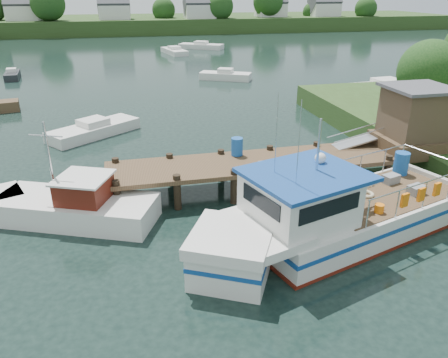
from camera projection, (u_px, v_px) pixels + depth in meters
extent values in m
plane|color=black|center=(237.00, 190.00, 20.70)|extent=(160.00, 160.00, 0.00)
cylinder|color=#332114|center=(422.00, 109.00, 28.35)|extent=(0.50, 0.50, 3.05)
sphere|color=#204317|center=(429.00, 71.00, 27.37)|extent=(3.90, 3.90, 3.90)
cube|color=#2B461C|center=(139.00, 24.00, 94.97)|extent=(140.00, 24.00, 3.00)
cylinder|color=#332114|center=(51.00, 24.00, 83.00)|extent=(0.60, 0.60, 4.80)
sphere|color=#204317|center=(48.00, 4.00, 81.56)|extent=(6.34, 6.34, 6.34)
cylinder|color=#332114|center=(111.00, 27.00, 87.44)|extent=(0.60, 0.60, 3.00)
sphere|color=#204317|center=(109.00, 15.00, 86.54)|extent=(3.96, 3.96, 3.96)
cylinder|color=#332114|center=(164.00, 23.00, 91.39)|extent=(0.60, 0.60, 3.60)
sphere|color=#204317|center=(164.00, 10.00, 90.32)|extent=(4.75, 4.75, 4.75)
cylinder|color=#332114|center=(220.00, 22.00, 90.00)|extent=(0.60, 0.60, 4.20)
sphere|color=#204317|center=(220.00, 6.00, 88.75)|extent=(5.54, 5.54, 5.54)
cylinder|color=#332114|center=(267.00, 19.00, 93.96)|extent=(0.60, 0.60, 4.80)
sphere|color=#204317|center=(268.00, 2.00, 92.52)|extent=(6.34, 6.34, 6.34)
cylinder|color=#332114|center=(311.00, 22.00, 98.40)|extent=(0.60, 0.60, 3.00)
sphere|color=#204317|center=(312.00, 12.00, 97.50)|extent=(3.96, 3.96, 3.96)
cylinder|color=#332114|center=(364.00, 21.00, 97.01)|extent=(0.60, 0.60, 3.60)
sphere|color=#204317|center=(366.00, 8.00, 95.93)|extent=(4.75, 4.75, 4.75)
cube|color=silver|center=(24.00, 14.00, 83.98)|extent=(6.00, 5.00, 3.00)
cube|color=#47474C|center=(22.00, 4.00, 83.22)|extent=(6.20, 5.09, 5.09)
cube|color=silver|center=(114.00, 13.00, 86.64)|extent=(6.00, 5.00, 3.00)
cube|color=#47474C|center=(113.00, 3.00, 85.87)|extent=(6.20, 5.09, 5.09)
cube|color=silver|center=(200.00, 13.00, 89.29)|extent=(6.00, 5.00, 3.00)
cube|color=#47474C|center=(199.00, 3.00, 88.53)|extent=(6.20, 5.09, 5.09)
cube|color=silver|center=(271.00, 11.00, 94.41)|extent=(6.00, 5.00, 3.00)
cube|color=#47474C|center=(271.00, 2.00, 93.64)|extent=(6.20, 5.09, 5.09)
cube|color=silver|center=(324.00, 11.00, 96.02)|extent=(6.00, 5.00, 3.00)
cube|color=#47474C|center=(325.00, 1.00, 95.26)|extent=(6.20, 5.09, 5.09)
cube|color=#4C3824|center=(279.00, 161.00, 20.60)|extent=(16.00, 3.00, 0.20)
cylinder|color=black|center=(118.00, 201.00, 18.14)|extent=(0.32, 0.32, 1.90)
cylinder|color=black|center=(117.00, 177.00, 20.45)|extent=(0.32, 0.32, 1.90)
cylinder|color=black|center=(177.00, 195.00, 18.66)|extent=(0.32, 0.32, 1.90)
cylinder|color=black|center=(170.00, 172.00, 20.97)|extent=(0.32, 0.32, 1.90)
cylinder|color=black|center=(234.00, 190.00, 19.18)|extent=(0.32, 0.32, 1.90)
cylinder|color=black|center=(221.00, 168.00, 21.49)|extent=(0.32, 0.32, 1.90)
cylinder|color=black|center=(288.00, 184.00, 19.70)|extent=(0.32, 0.32, 1.90)
cylinder|color=black|center=(269.00, 164.00, 22.02)|extent=(0.32, 0.32, 1.90)
cylinder|color=black|center=(338.00, 179.00, 20.22)|extent=(0.32, 0.32, 1.90)
cylinder|color=black|center=(315.00, 159.00, 22.54)|extent=(0.32, 0.32, 1.90)
cylinder|color=black|center=(387.00, 174.00, 20.74)|extent=(0.32, 0.32, 1.90)
cylinder|color=black|center=(359.00, 156.00, 23.06)|extent=(0.32, 0.32, 1.90)
cylinder|color=black|center=(432.00, 170.00, 21.26)|extent=(0.32, 0.32, 1.90)
cylinder|color=black|center=(401.00, 152.00, 23.58)|extent=(0.32, 0.32, 1.90)
cube|color=#4C3824|center=(411.00, 142.00, 21.89)|extent=(3.20, 3.00, 0.60)
cube|color=#473727|center=(416.00, 115.00, 21.33)|extent=(2.60, 2.60, 2.40)
cube|color=#47474C|center=(421.00, 88.00, 20.80)|extent=(3.00, 3.00, 0.15)
cube|color=#A5A8AD|center=(360.00, 140.00, 22.24)|extent=(3.34, 0.90, 0.79)
cylinder|color=silver|center=(365.00, 133.00, 21.68)|extent=(3.34, 0.05, 0.76)
cylinder|color=silver|center=(357.00, 129.00, 22.39)|extent=(3.34, 0.05, 0.76)
cube|color=slate|center=(265.00, 165.00, 19.39)|extent=(0.60, 0.40, 0.30)
cube|color=slate|center=(285.00, 162.00, 19.78)|extent=(0.60, 0.40, 0.30)
cylinder|color=orange|center=(308.00, 162.00, 19.72)|extent=(0.30, 0.30, 0.28)
cylinder|color=#174FA0|center=(237.00, 147.00, 20.80)|extent=(0.56, 0.56, 0.85)
cube|color=silver|center=(355.00, 217.00, 16.89)|extent=(9.09, 5.76, 1.30)
cube|color=silver|center=(231.00, 260.00, 14.27)|extent=(3.24, 3.24, 1.30)
cube|color=silver|center=(231.00, 238.00, 13.94)|extent=(3.51, 3.58, 0.40)
cube|color=silver|center=(260.00, 230.00, 14.48)|extent=(3.12, 3.75, 0.34)
cube|color=navy|center=(356.00, 213.00, 16.83)|extent=(9.22, 5.83, 0.16)
cube|color=navy|center=(231.00, 255.00, 14.20)|extent=(3.29, 3.29, 0.16)
cube|color=#64190E|center=(354.00, 230.00, 17.13)|extent=(9.21, 5.81, 0.16)
cube|color=#4C3824|center=(382.00, 194.00, 17.25)|extent=(6.73, 4.73, 0.05)
cube|color=silver|center=(429.00, 190.00, 18.89)|extent=(1.23, 3.30, 1.52)
cube|color=silver|center=(299.00, 200.00, 14.92)|extent=(3.89, 3.75, 1.69)
cube|color=black|center=(330.00, 208.00, 13.62)|extent=(2.38, 0.78, 0.56)
cube|color=black|center=(274.00, 176.00, 15.95)|extent=(2.38, 0.78, 0.56)
cube|color=black|center=(261.00, 202.00, 14.05)|extent=(0.65, 1.95, 0.56)
cube|color=navy|center=(306.00, 174.00, 14.66)|extent=(4.64, 4.27, 0.14)
cylinder|color=silver|center=(319.00, 145.00, 14.49)|extent=(0.11, 0.11, 1.81)
cylinder|color=silver|center=(299.00, 144.00, 13.23)|extent=(0.03, 0.03, 2.71)
cylinder|color=silver|center=(276.00, 134.00, 14.12)|extent=(0.03, 0.03, 2.71)
sphere|color=silver|center=(320.00, 158.00, 15.40)|extent=(0.51, 0.51, 0.41)
cylinder|color=silver|center=(424.00, 183.00, 15.68)|extent=(5.40, 1.73, 0.05)
cylinder|color=silver|center=(359.00, 156.00, 18.13)|extent=(5.40, 1.73, 0.05)
cylinder|color=silver|center=(436.00, 155.00, 18.23)|extent=(0.97, 2.98, 0.05)
cylinder|color=silver|center=(368.00, 215.00, 14.61)|extent=(0.06, 0.06, 1.07)
cylinder|color=silver|center=(307.00, 182.00, 17.06)|extent=(0.06, 0.06, 1.07)
cylinder|color=silver|center=(397.00, 204.00, 15.29)|extent=(0.06, 0.06, 1.07)
cylinder|color=silver|center=(334.00, 174.00, 17.75)|extent=(0.06, 0.06, 1.07)
cylinder|color=silver|center=(424.00, 195.00, 15.97)|extent=(0.06, 0.06, 1.07)
cylinder|color=silver|center=(360.00, 167.00, 18.43)|extent=(0.06, 0.06, 1.07)
cylinder|color=silver|center=(384.00, 161.00, 19.11)|extent=(0.06, 0.06, 1.07)
cylinder|color=silver|center=(402.00, 156.00, 19.66)|extent=(0.06, 0.06, 1.07)
cube|color=slate|center=(416.00, 190.00, 17.17)|extent=(0.78, 0.63, 0.36)
cube|color=slate|center=(391.00, 179.00, 18.15)|extent=(0.78, 0.63, 0.36)
cube|color=slate|center=(363.00, 181.00, 17.98)|extent=(0.72, 0.59, 0.36)
cylinder|color=#174FA0|center=(401.00, 163.00, 18.90)|extent=(0.79, 0.79, 0.99)
cylinder|color=orange|center=(379.00, 209.00, 15.76)|extent=(0.42, 0.42, 0.34)
torus|color=#BFB28C|center=(366.00, 194.00, 17.09)|extent=(0.79, 0.79, 0.14)
cube|color=orange|center=(405.00, 200.00, 15.39)|extent=(0.34, 0.20, 0.51)
cube|color=orange|center=(421.00, 195.00, 15.81)|extent=(0.34, 0.20, 0.51)
cube|color=orange|center=(437.00, 189.00, 16.23)|extent=(0.34, 0.20, 0.51)
imported|color=silver|center=(354.00, 185.00, 15.65)|extent=(0.67, 0.83, 1.99)
cube|color=silver|center=(76.00, 209.00, 17.81)|extent=(6.92, 4.79, 1.00)
cube|color=silver|center=(1.00, 203.00, 18.36)|extent=(2.21, 2.21, 1.00)
cube|color=#4E160D|center=(84.00, 189.00, 17.34)|extent=(2.37, 2.37, 0.95)
cube|color=silver|center=(83.00, 178.00, 17.14)|extent=(2.63, 2.63, 0.08)
cylinder|color=silver|center=(50.00, 160.00, 17.09)|extent=(0.13, 0.13, 3.10)
cylinder|color=silver|center=(45.00, 136.00, 16.69)|extent=(1.31, 0.61, 0.06)
cube|color=silver|center=(201.00, 46.00, 67.62)|extent=(7.01, 5.38, 0.73)
cube|color=silver|center=(201.00, 43.00, 67.40)|extent=(2.45, 2.35, 0.47)
cube|color=silver|center=(94.00, 130.00, 28.14)|extent=(5.97, 5.23, 0.70)
cube|color=silver|center=(93.00, 122.00, 27.93)|extent=(2.19, 2.15, 0.45)
cube|color=silver|center=(225.00, 76.00, 45.06)|extent=(5.46, 3.95, 0.73)
cube|color=silver|center=(225.00, 71.00, 44.84)|extent=(1.87, 1.78, 0.47)
cube|color=silver|center=(386.00, 88.00, 39.68)|extent=(8.03, 3.28, 0.78)
cube|color=silver|center=(386.00, 81.00, 39.44)|extent=(2.34, 2.05, 0.50)
cube|color=silver|center=(174.00, 51.00, 62.59)|extent=(3.37, 6.53, 0.67)
cube|color=silver|center=(174.00, 48.00, 62.39)|extent=(1.82, 2.02, 0.43)
cube|color=black|center=(12.00, 75.00, 45.53)|extent=(1.75, 4.03, 0.68)
cube|color=silver|center=(11.00, 70.00, 45.32)|extent=(1.05, 1.19, 0.44)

